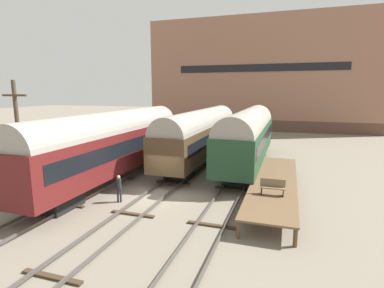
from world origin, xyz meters
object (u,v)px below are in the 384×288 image
object	(u,v)px
train_car_green	(248,134)
train_car_brown	(201,132)
bench	(273,186)
person_worker	(119,186)
train_car_maroon	(113,142)
utility_pole	(19,140)

from	to	relation	value
train_car_green	train_car_brown	size ratio (longest dim) A/B	0.94
bench	person_worker	world-z (taller)	bench
train_car_maroon	person_worker	bearing A→B (deg)	-54.26
utility_pole	train_car_brown	bearing A→B (deg)	61.09
train_car_green	person_worker	distance (m)	13.33
train_car_maroon	utility_pole	world-z (taller)	utility_pole
train_car_maroon	person_worker	world-z (taller)	train_car_maroon
train_car_maroon	bench	bearing A→B (deg)	-11.35
train_car_maroon	utility_pole	size ratio (longest dim) A/B	2.44
train_car_brown	utility_pole	size ratio (longest dim) A/B	2.46
bench	person_worker	bearing A→B (deg)	-170.60
train_car_maroon	train_car_brown	world-z (taller)	train_car_maroon
train_car_green	train_car_maroon	distance (m)	11.93
train_car_green	utility_pole	world-z (taller)	utility_pole
utility_pole	train_car_green	bearing A→B (deg)	47.57
train_car_maroon	bench	distance (m)	12.20
train_car_brown	bench	xyz separation A→B (m)	(7.31, -10.51, -1.41)
utility_pole	train_car_maroon	bearing A→B (deg)	61.61
bench	utility_pole	xyz separation A→B (m)	(-14.84, -3.13, 2.43)
train_car_green	person_worker	bearing A→B (deg)	-118.57
train_car_green	train_car_brown	world-z (taller)	train_car_green
train_car_brown	bench	world-z (taller)	train_car_brown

